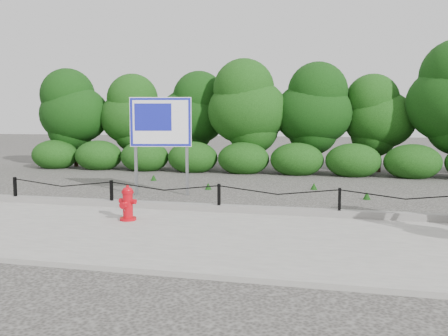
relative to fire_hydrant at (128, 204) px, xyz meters
name	(u,v)px	position (x,y,z in m)	size (l,w,h in m)	color
ground	(219,215)	(1.53, 1.25, -0.41)	(90.00, 90.00, 0.00)	#2D2B28
sidewalk	(191,236)	(1.53, -0.75, -0.37)	(14.00, 4.00, 0.08)	gray
curb	(220,208)	(1.53, 1.30, -0.26)	(14.00, 0.22, 0.14)	slate
chain_barrier	(219,194)	(1.53, 1.25, 0.05)	(10.06, 0.06, 0.60)	black
treeline	(283,108)	(1.89, 10.14, 2.05)	(20.13, 3.56, 4.71)	black
fire_hydrant	(128,204)	(0.00, 0.00, 0.00)	(0.37, 0.39, 0.69)	#BA0611
advertising_sign	(161,127)	(-0.63, 3.46, 1.44)	(1.61, 0.46, 2.62)	slate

